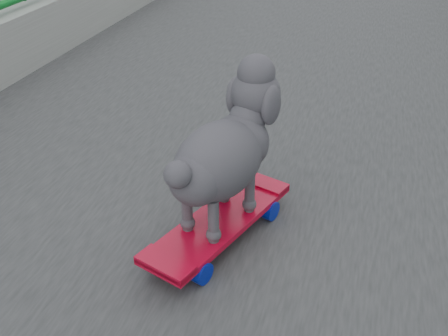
% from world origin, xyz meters
% --- Properties ---
extents(skateboard, '(0.34, 0.57, 0.07)m').
position_xyz_m(skateboard, '(0.06, 2.48, 7.06)').
color(skateboard, red).
rests_on(skateboard, footbridge).
extents(poodle, '(0.30, 0.47, 0.41)m').
position_xyz_m(poodle, '(0.07, 2.50, 7.29)').
color(poodle, '#2C292E').
rests_on(poodle, skateboard).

